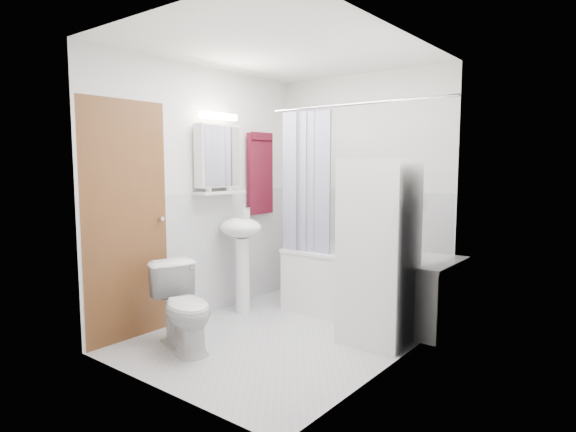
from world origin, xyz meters
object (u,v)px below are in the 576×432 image
Objects in this scene: bathtub at (370,281)px; sink at (241,242)px; washer_dryer at (379,251)px; toilet at (184,308)px.

sink is at bearing -148.13° from bathtub.
washer_dryer reaches higher than toilet.
toilet is at bearing -138.43° from washer_dryer.
bathtub is 1.32m from sink.
toilet is (0.30, -0.99, -0.37)m from sink.
bathtub is 1.82m from toilet.
washer_dryer reaches higher than sink.
washer_dryer is at bearing 5.64° from sink.
washer_dryer is 2.23× the size of toilet.
bathtub is at bearing 120.61° from washer_dryer.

